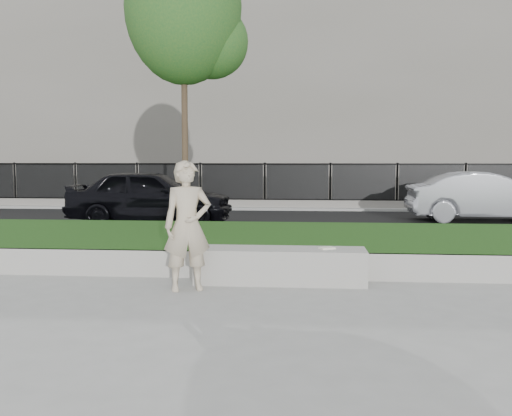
# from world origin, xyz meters

# --- Properties ---
(ground) EXTENTS (90.00, 90.00, 0.00)m
(ground) POSITION_xyz_m (0.00, 0.00, 0.00)
(ground) COLOR gray
(ground) RESTS_ON ground
(grass_bank) EXTENTS (34.00, 4.00, 0.40)m
(grass_bank) POSITION_xyz_m (0.00, 3.00, 0.20)
(grass_bank) COLOR black
(grass_bank) RESTS_ON ground
(grass_kerb) EXTENTS (34.00, 0.08, 0.40)m
(grass_kerb) POSITION_xyz_m (0.00, 1.04, 0.20)
(grass_kerb) COLOR #9A9890
(grass_kerb) RESTS_ON ground
(street) EXTENTS (34.00, 7.00, 0.04)m
(street) POSITION_xyz_m (0.00, 8.50, 0.02)
(street) COLOR black
(street) RESTS_ON ground
(far_pavement) EXTENTS (34.00, 3.00, 0.12)m
(far_pavement) POSITION_xyz_m (0.00, 13.00, 0.06)
(far_pavement) COLOR gray
(far_pavement) RESTS_ON ground
(iron_fence) EXTENTS (32.00, 0.30, 1.50)m
(iron_fence) POSITION_xyz_m (0.00, 12.00, 0.54)
(iron_fence) COLOR slate
(iron_fence) RESTS_ON far_pavement
(building_facade) EXTENTS (34.00, 10.00, 10.00)m
(building_facade) POSITION_xyz_m (0.00, 20.00, 5.00)
(building_facade) COLOR slate
(building_facade) RESTS_ON ground
(stone_bench) EXTENTS (2.41, 0.60, 0.49)m
(stone_bench) POSITION_xyz_m (0.41, 0.80, 0.25)
(stone_bench) COLOR #9A9890
(stone_bench) RESTS_ON ground
(man) EXTENTS (0.74, 0.61, 1.74)m
(man) POSITION_xyz_m (-0.81, 0.25, 0.87)
(man) COLOR #C2B295
(man) RESTS_ON ground
(book) EXTENTS (0.25, 0.22, 0.02)m
(book) POSITION_xyz_m (1.07, 0.82, 0.51)
(book) COLOR white
(book) RESTS_ON stone_bench
(young_tree) EXTENTS (2.27, 2.17, 5.56)m
(young_tree) POSITION_xyz_m (-1.43, 3.52, 4.44)
(young_tree) COLOR #38281C
(young_tree) RESTS_ON grass_bank
(car_dark) EXTENTS (4.31, 1.81, 1.46)m
(car_dark) POSITION_xyz_m (-3.28, 7.40, 0.77)
(car_dark) COLOR black
(car_dark) RESTS_ON street
(car_silver) EXTENTS (4.13, 1.46, 1.36)m
(car_silver) POSITION_xyz_m (5.67, 8.81, 0.72)
(car_silver) COLOR gray
(car_silver) RESTS_ON street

